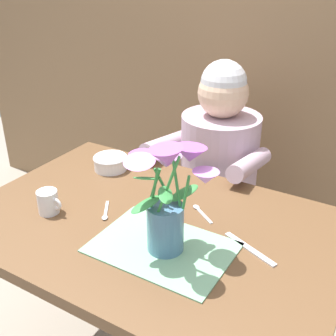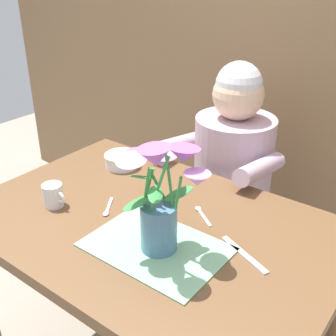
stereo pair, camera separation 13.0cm
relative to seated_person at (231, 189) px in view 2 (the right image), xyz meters
name	(u,v)px [view 2 (the right image)]	position (x,y,z in m)	size (l,w,h in m)	color
wood_panel_backdrop	(298,19)	(0.04, 0.43, 0.69)	(4.00, 0.10, 2.50)	brown
dining_table	(151,245)	(0.04, -0.62, 0.08)	(1.20, 0.80, 0.74)	brown
seated_person	(231,189)	(0.00, 0.00, 0.00)	(0.45, 0.47, 1.14)	#4C4C56
striped_placemat	(156,247)	(0.15, -0.71, 0.18)	(0.40, 0.28, 0.01)	#7AB289
flower_vase	(160,196)	(0.16, -0.72, 0.36)	(0.27, 0.24, 0.36)	teal
ceramic_bowl	(121,160)	(-0.30, -0.38, 0.21)	(0.14, 0.14, 0.06)	white
dinner_knife	(244,254)	(0.37, -0.59, 0.18)	(0.19, 0.02, 0.01)	silver
ceramic_mug	(53,195)	(-0.28, -0.74, 0.22)	(0.09, 0.07, 0.08)	silver
spoon_0	(107,210)	(-0.11, -0.66, 0.18)	(0.08, 0.11, 0.01)	silver
spoon_1	(201,213)	(0.15, -0.48, 0.18)	(0.11, 0.08, 0.01)	silver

